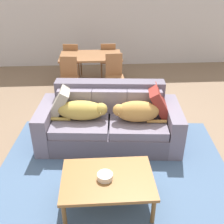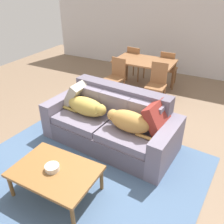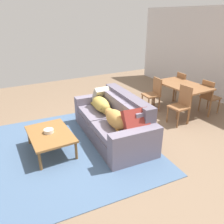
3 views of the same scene
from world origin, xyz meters
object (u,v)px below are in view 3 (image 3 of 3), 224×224
at_px(dog_on_right_cushion, 115,119).
at_px(bowl_on_coffee_table, 49,131).
at_px(coffee_table, 50,135).
at_px(dining_chair_far_left, 183,86).
at_px(dining_table, 182,87).
at_px(couch, 115,122).
at_px(throw_pillow_by_left_arm, 103,96).
at_px(dining_chair_near_right, 181,104).
at_px(throw_pillow_by_right_arm, 136,122).
at_px(dog_on_left_cushion, 101,105).
at_px(dining_chair_near_left, 153,93).
at_px(dining_chair_far_right, 209,95).

xyz_separation_m(dog_on_right_cushion, bowl_on_coffee_table, (-0.51, -1.16, -0.20)).
relative_size(coffee_table, dining_chair_far_left, 1.18).
distance_m(dining_table, dining_chair_far_left, 0.75).
xyz_separation_m(couch, bowl_on_coffee_table, (-0.12, -1.37, 0.09)).
height_order(throw_pillow_by_left_arm, dining_table, throw_pillow_by_left_arm).
height_order(dining_chair_near_right, dining_chair_far_left, dining_chair_near_right).
xyz_separation_m(couch, throw_pillow_by_right_arm, (0.79, -0.01, 0.34)).
height_order(couch, dining_table, couch).
xyz_separation_m(dog_on_left_cushion, dining_chair_far_left, (-0.37, 2.90, -0.11)).
relative_size(couch, dog_on_left_cushion, 2.55).
bearing_deg(throw_pillow_by_left_arm, bowl_on_coffee_table, -66.26).
distance_m(dining_chair_near_left, dining_chair_far_left, 1.11).
distance_m(throw_pillow_by_right_arm, coffee_table, 1.65).
relative_size(dog_on_right_cushion, throw_pillow_by_right_arm, 1.70).
height_order(dining_table, dining_chair_near_left, dining_chair_near_left).
distance_m(throw_pillow_by_right_arm, bowl_on_coffee_table, 1.66).
xyz_separation_m(throw_pillow_by_right_arm, bowl_on_coffee_table, (-0.92, -1.36, -0.25)).
bearing_deg(dining_chair_far_right, throw_pillow_by_right_arm, 103.96).
height_order(dining_chair_near_left, dining_chair_far_right, dining_chair_far_right).
bearing_deg(coffee_table, dining_chair_near_right, 84.48).
relative_size(dog_on_left_cushion, dining_table, 0.64).
bearing_deg(dining_chair_near_right, dining_chair_far_left, 130.61).
bearing_deg(dog_on_right_cushion, dining_chair_near_right, 100.34).
bearing_deg(dining_chair_far_left, throw_pillow_by_left_arm, 96.80).
height_order(dog_on_left_cushion, coffee_table, dog_on_left_cushion).
distance_m(couch, dining_table, 2.30).
bearing_deg(throw_pillow_by_left_arm, dining_table, 77.30).
relative_size(dining_table, dining_chair_far_left, 1.53).
xyz_separation_m(coffee_table, dining_chair_far_left, (-0.68, 4.15, 0.15)).
distance_m(throw_pillow_by_left_arm, dining_chair_near_right, 1.89).
bearing_deg(coffee_table, bowl_on_coffee_table, -160.41).
xyz_separation_m(throw_pillow_by_right_arm, dining_table, (-1.09, 2.26, 0.01)).
xyz_separation_m(dining_table, dining_chair_far_right, (0.42, 0.56, -0.20)).
bearing_deg(throw_pillow_by_right_arm, coffee_table, -123.31).
bearing_deg(couch, bowl_on_coffee_table, -90.36).
xyz_separation_m(dining_chair_near_left, dining_chair_far_left, (0.01, 1.11, 0.02)).
xyz_separation_m(dog_on_right_cushion, coffee_table, (-0.48, -1.15, -0.27)).
bearing_deg(dog_on_left_cushion, dining_chair_near_left, 106.64).
xyz_separation_m(dining_chair_far_left, dining_chair_far_right, (0.90, 0.02, -0.02)).
relative_size(throw_pillow_by_right_arm, dining_chair_far_right, 0.53).
height_order(dog_on_left_cushion, throw_pillow_by_right_arm, throw_pillow_by_right_arm).
relative_size(couch, dining_chair_far_right, 2.54).
distance_m(bowl_on_coffee_table, dining_chair_far_left, 4.21).
relative_size(dog_on_left_cushion, dining_chair_far_left, 0.98).
distance_m(throw_pillow_by_left_arm, dining_table, 2.18).
relative_size(throw_pillow_by_right_arm, dining_table, 0.34).
distance_m(dog_on_left_cushion, dining_chair_near_right, 1.93).
bearing_deg(throw_pillow_by_right_arm, throw_pillow_by_left_arm, 175.15).
relative_size(couch, throw_pillow_by_right_arm, 4.80).
relative_size(throw_pillow_by_right_arm, dining_chair_near_right, 0.52).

